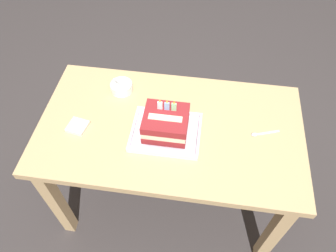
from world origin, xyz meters
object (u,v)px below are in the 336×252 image
object	(u,v)px
bowl_stack	(122,87)
serving_spoon_near_tray	(259,134)
napkin_pile	(78,126)
foil_tray	(166,133)
birthday_cake	(166,123)

from	to	relation	value
bowl_stack	serving_spoon_near_tray	distance (m)	0.70
serving_spoon_near_tray	napkin_pile	world-z (taller)	napkin_pile
bowl_stack	napkin_pile	bearing A→B (deg)	-119.03
foil_tray	napkin_pile	size ratio (longest dim) A/B	3.14
foil_tray	birthday_cake	xyz separation A→B (m)	(0.00, 0.00, 0.07)
foil_tray	birthday_cake	world-z (taller)	birthday_cake
bowl_stack	serving_spoon_near_tray	size ratio (longest dim) A/B	0.83
foil_tray	serving_spoon_near_tray	distance (m)	0.42
serving_spoon_near_tray	napkin_pile	xyz separation A→B (m)	(-0.82, -0.08, 0.00)
birthday_cake	napkin_pile	bearing A→B (deg)	-176.63
foil_tray	bowl_stack	size ratio (longest dim) A/B	2.82
napkin_pile	foil_tray	bearing A→B (deg)	3.33
birthday_cake	serving_spoon_near_tray	size ratio (longest dim) A/B	1.45
bowl_stack	napkin_pile	distance (m)	0.30
napkin_pile	serving_spoon_near_tray	bearing A→B (deg)	5.49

